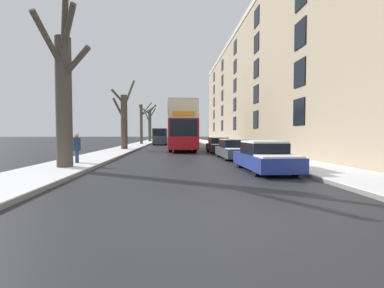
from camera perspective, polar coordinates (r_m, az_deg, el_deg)
ground_plane at (r=4.89m, az=4.14°, el=-17.04°), size 320.00×320.00×0.00m
sidewalk_left at (r=57.81m, az=-9.24°, el=0.66°), size 2.91×130.00×0.16m
sidewalk_right at (r=57.94m, az=2.18°, el=0.69°), size 2.91×130.00×0.16m
terrace_facade_right at (r=35.17m, az=16.84°, el=11.74°), size 9.10×47.83×14.99m
bare_tree_left_0 at (r=12.70m, az=-26.59°, el=9.97°), size 1.95×2.18×7.64m
bare_tree_left_1 at (r=26.09m, az=-14.87°, el=5.31°), size 2.01×2.75×7.21m
bare_tree_left_2 at (r=39.32m, az=-11.08°, el=4.63°), size 2.86×1.58×6.38m
bare_tree_left_3 at (r=52.90m, az=-9.38°, el=4.44°), size 3.50×3.05×7.54m
double_decker_bus at (r=26.29m, az=-2.34°, el=4.32°), size 2.59×10.80×4.58m
parked_car_0 at (r=11.58m, az=15.77°, el=-2.82°), size 1.75×4.16×1.32m
parked_car_1 at (r=17.07m, az=9.18°, el=-1.21°), size 1.71×4.45×1.29m
parked_car_2 at (r=22.47m, az=5.92°, el=-0.34°), size 1.75×4.02×1.33m
oncoming_van at (r=39.35m, az=-7.06°, el=1.76°), size 2.05×5.11×2.44m
pedestrian_left_sidewalk at (r=14.27m, az=-24.22°, el=-0.82°), size 0.36×0.36×1.65m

